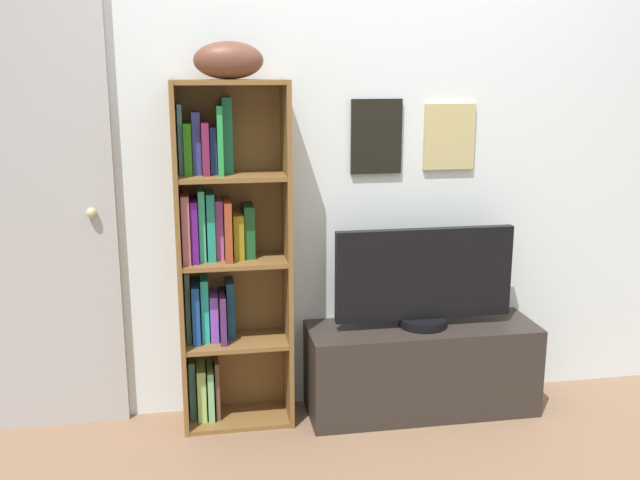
% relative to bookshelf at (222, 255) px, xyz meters
% --- Properties ---
extents(back_wall, '(4.80, 0.08, 2.46)m').
position_rel_bookshelf_xyz_m(back_wall, '(0.60, 0.13, 0.45)').
color(back_wall, silver).
rests_on(back_wall, ground).
extents(bookshelf, '(0.48, 0.26, 1.52)m').
position_rel_bookshelf_xyz_m(bookshelf, '(0.00, 0.00, 0.00)').
color(bookshelf, brown).
rests_on(bookshelf, ground).
extents(football, '(0.30, 0.18, 0.15)m').
position_rel_bookshelf_xyz_m(football, '(0.05, -0.03, 0.83)').
color(football, brown).
rests_on(football, bookshelf).
extents(tv_stand, '(1.06, 0.35, 0.42)m').
position_rel_bookshelf_xyz_m(tv_stand, '(0.90, -0.08, -0.57)').
color(tv_stand, '#2C2521').
rests_on(tv_stand, ground).
extents(television, '(0.82, 0.22, 0.46)m').
position_rel_bookshelf_xyz_m(television, '(0.90, -0.08, -0.13)').
color(television, black).
rests_on(television, tv_stand).
extents(door, '(0.82, 0.09, 2.03)m').
position_rel_bookshelf_xyz_m(door, '(-0.85, 0.07, 0.24)').
color(door, '#A5A4A7').
rests_on(door, ground).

